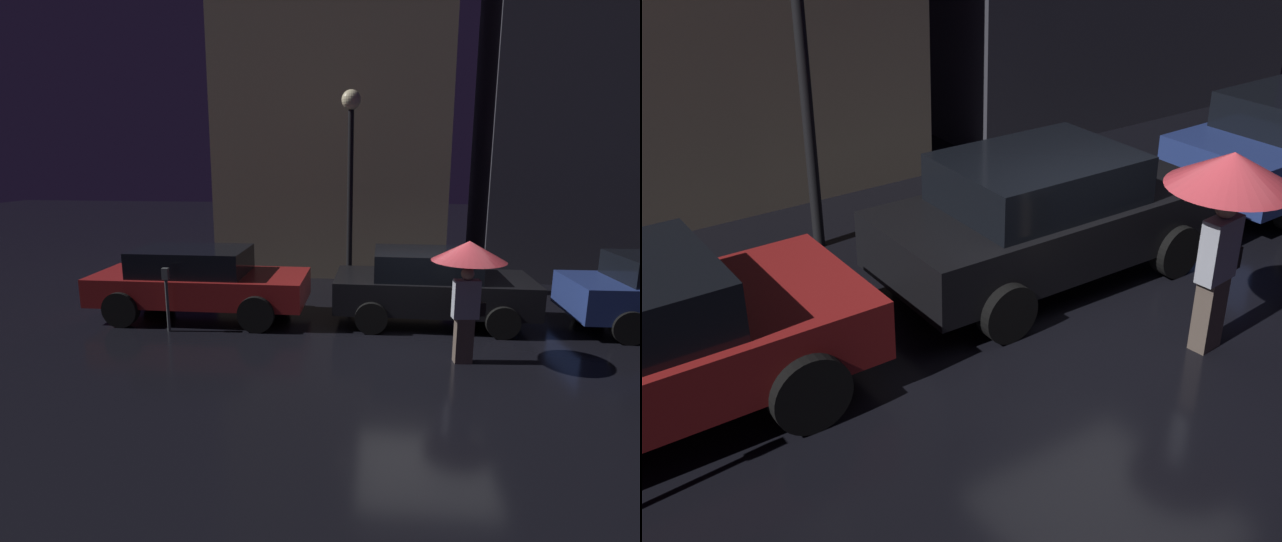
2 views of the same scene
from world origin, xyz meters
TOP-DOWN VIEW (x-y plane):
  - ground_plane at (0.00, 0.00)m, footprint 60.00×60.00m
  - building_facade_left at (-2.35, 6.50)m, footprint 6.45×3.00m
  - building_facade_right at (5.64, 6.50)m, footprint 7.47×3.00m
  - parked_car_red at (-4.70, 1.30)m, footprint 4.45×1.92m
  - parked_car_black at (0.11, 1.48)m, footprint 3.94×1.95m
  - pedestrian_with_umbrella at (0.46, -0.62)m, footprint 1.17×1.17m
  - parking_meter at (-4.98, 0.29)m, footprint 0.12×0.10m
  - street_lamp_near at (-1.66, 3.66)m, footprint 0.46×0.46m

SIDE VIEW (x-z plane):
  - ground_plane at x=0.00m, z-range 0.00..0.00m
  - parked_car_black at x=0.11m, z-range 0.03..1.51m
  - parked_car_red at x=-4.70m, z-range 0.05..1.51m
  - parking_meter at x=-4.98m, z-range 0.15..1.41m
  - pedestrian_with_umbrella at x=0.46m, z-range 0.66..2.68m
  - street_lamp_near at x=-1.66m, z-range 1.06..5.92m
  - building_facade_right at x=5.64m, z-range 0.00..10.55m
  - building_facade_left at x=-2.35m, z-range 0.00..10.58m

